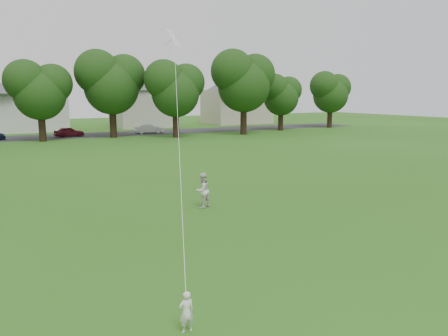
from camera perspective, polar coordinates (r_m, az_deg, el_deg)
ground at (r=12.68m, az=-4.90°, el=-12.50°), size 160.00×160.00×0.00m
street at (r=53.20m, az=-23.53°, el=3.67°), size 90.00×7.00×0.01m
toddler at (r=9.28m, az=-4.93°, el=-18.21°), size 0.32×0.22×0.88m
older_boy at (r=18.49m, az=-2.85°, el=-2.95°), size 0.88×0.78×1.50m
kite at (r=14.24m, az=-6.05°, el=6.21°), size 2.74×6.11×13.72m
tree_row at (r=46.80m, az=-24.02°, el=10.61°), size 80.46×9.80×10.72m
house_row at (r=63.04m, az=-23.67°, el=8.90°), size 77.39×14.21×9.95m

